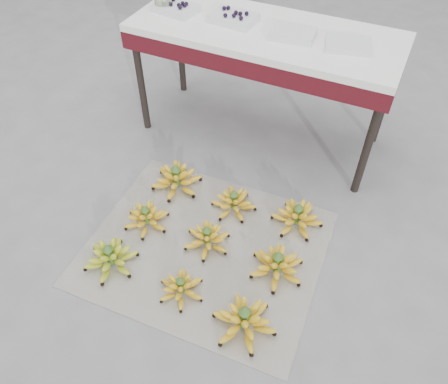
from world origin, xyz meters
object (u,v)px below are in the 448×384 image
at_px(bunch_back_left, 177,179).
at_px(bunch_back_right, 297,217).
at_px(bunch_mid_center, 207,238).
at_px(tray_right, 293,34).
at_px(bunch_front_center, 181,287).
at_px(vendor_table, 265,43).
at_px(bunch_mid_left, 146,218).
at_px(bunch_mid_right, 277,265).
at_px(tray_far_left, 176,8).
at_px(tray_left, 234,18).
at_px(bunch_back_center, 234,203).
at_px(newspaper_mat, 205,248).
at_px(bunch_front_left, 110,258).
at_px(bunch_front_right, 244,320).
at_px(tray_far_right, 348,44).

bearing_deg(bunch_back_left, bunch_back_right, 23.04).
relative_size(bunch_mid_center, tray_right, 1.18).
bearing_deg(bunch_front_center, vendor_table, 114.92).
height_order(bunch_mid_left, bunch_mid_right, bunch_mid_right).
distance_m(bunch_back_right, tray_far_left, 1.48).
bearing_deg(bunch_back_left, tray_left, 107.20).
bearing_deg(tray_right, tray_left, 174.49).
distance_m(bunch_front_center, bunch_back_left, 0.76).
bearing_deg(tray_left, bunch_mid_right, -55.08).
bearing_deg(bunch_back_left, bunch_mid_center, -19.79).
height_order(tray_far_left, tray_left, tray_left).
bearing_deg(bunch_back_center, bunch_back_left, 175.38).
distance_m(newspaper_mat, bunch_front_left, 0.51).
xyz_separation_m(bunch_back_left, tray_left, (0.05, 0.72, 0.73)).
bearing_deg(bunch_mid_center, bunch_front_right, -29.35).
relative_size(bunch_mid_center, tray_left, 1.11).
relative_size(tray_left, tray_far_right, 1.01).
bearing_deg(bunch_front_right, bunch_front_center, -175.70).
relative_size(newspaper_mat, bunch_back_right, 4.18).
bearing_deg(bunch_mid_center, tray_right, 101.30).
xyz_separation_m(newspaper_mat, bunch_front_center, (0.02, -0.30, 0.05)).
relative_size(bunch_back_left, tray_left, 1.40).
bearing_deg(bunch_front_center, bunch_mid_left, 161.14).
bearing_deg(bunch_front_left, bunch_mid_right, 1.21).
distance_m(bunch_front_left, bunch_mid_right, 0.87).
height_order(bunch_mid_left, tray_far_left, tray_far_left).
relative_size(bunch_front_center, tray_far_right, 1.05).
bearing_deg(tray_left, bunch_mid_left, -92.96).
distance_m(bunch_front_center, bunch_back_center, 0.63).
distance_m(vendor_table, tray_right, 0.21).
bearing_deg(newspaper_mat, bunch_mid_center, 90.03).
bearing_deg(bunch_mid_right, bunch_back_left, 136.53).
relative_size(bunch_front_center, bunch_back_center, 1.10).
height_order(bunch_front_left, bunch_front_center, bunch_front_left).
height_order(bunch_front_center, bunch_front_right, bunch_front_right).
bearing_deg(tray_far_right, bunch_back_center, -116.20).
bearing_deg(bunch_front_right, newspaper_mat, 148.14).
distance_m(bunch_front_center, bunch_front_right, 0.36).
bearing_deg(bunch_back_left, bunch_mid_right, -1.82).
height_order(bunch_front_right, tray_left, tray_left).
distance_m(bunch_front_left, tray_far_left, 1.56).
relative_size(tray_far_left, tray_far_right, 0.99).
xyz_separation_m(bunch_mid_right, bunch_back_left, (-0.78, 0.33, 0.00)).
distance_m(bunch_front_right, bunch_back_left, 1.02).
distance_m(bunch_back_left, tray_left, 1.02).
height_order(tray_far_left, tray_right, tray_far_left).
xyz_separation_m(bunch_front_center, tray_far_left, (-0.72, 1.34, 0.74)).
relative_size(bunch_mid_center, vendor_table, 0.19).
relative_size(bunch_back_right, vendor_table, 0.19).
bearing_deg(bunch_back_center, bunch_back_right, 5.39).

